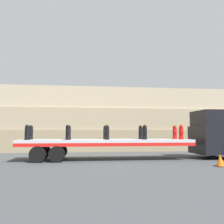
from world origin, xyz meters
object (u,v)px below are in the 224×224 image
at_px(flatbed_trailer, 97,143).
at_px(fire_hydrant_red_far_4, 175,132).
at_px(fire_hydrant_black_near_3, 145,132).
at_px(truck_cab, 215,135).
at_px(fire_hydrant_black_near_1, 68,132).
at_px(fire_hydrant_black_far_0, 31,132).
at_px(fire_hydrant_black_near_0, 27,132).
at_px(fire_hydrant_black_far_1, 69,132).
at_px(fire_hydrant_black_far_2, 105,132).
at_px(traffic_cone, 220,160).
at_px(fire_hydrant_black_far_3, 141,132).
at_px(fire_hydrant_red_near_4, 181,132).
at_px(fire_hydrant_black_near_2, 107,132).

xyz_separation_m(flatbed_trailer, fire_hydrant_red_far_4, (5.27, 0.54, 0.65)).
height_order(fire_hydrant_black_near_3, fire_hydrant_red_far_4, same).
distance_m(truck_cab, fire_hydrant_black_near_1, 9.56).
relative_size(fire_hydrant_black_far_0, fire_hydrant_black_near_3, 1.00).
xyz_separation_m(fire_hydrant_black_near_0, fire_hydrant_black_far_1, (2.34, 1.08, 0.00)).
distance_m(fire_hydrant_black_far_0, fire_hydrant_black_far_2, 4.67).
xyz_separation_m(fire_hydrant_black_far_0, fire_hydrant_black_far_1, (2.34, 0.00, 0.00)).
bearing_deg(fire_hydrant_red_far_4, traffic_cone, -81.64).
distance_m(fire_hydrant_black_near_1, fire_hydrant_black_near_3, 4.67).
distance_m(fire_hydrant_black_far_0, fire_hydrant_black_far_3, 7.01).
bearing_deg(fire_hydrant_black_far_1, fire_hydrant_black_far_2, 0.00).
bearing_deg(fire_hydrant_black_far_0, fire_hydrant_red_near_4, -6.61).
xyz_separation_m(fire_hydrant_black_near_3, fire_hydrant_red_far_4, (2.34, 1.08, 0.00)).
distance_m(fire_hydrant_black_far_0, fire_hydrant_black_near_3, 7.09).
bearing_deg(fire_hydrant_black_near_0, fire_hydrant_black_near_3, 0.00).
bearing_deg(fire_hydrant_black_far_0, fire_hydrant_black_near_1, -24.87).
relative_size(fire_hydrant_black_far_1, fire_hydrant_black_near_2, 1.00).
relative_size(fire_hydrant_black_far_2, fire_hydrant_red_far_4, 1.00).
xyz_separation_m(truck_cab, flatbed_trailer, (-7.80, 0.00, -0.50)).
xyz_separation_m(flatbed_trailer, fire_hydrant_black_near_0, (-4.07, -0.54, 0.65)).
relative_size(fire_hydrant_black_far_1, fire_hydrant_black_far_3, 1.00).
height_order(fire_hydrant_black_far_0, fire_hydrant_red_far_4, same).
relative_size(fire_hydrant_black_near_0, fire_hydrant_black_near_2, 1.00).
height_order(fire_hydrant_black_far_1, traffic_cone, fire_hydrant_black_far_1).
bearing_deg(fire_hydrant_black_far_2, fire_hydrant_red_near_4, -13.05).
height_order(fire_hydrant_black_near_3, fire_hydrant_red_near_4, same).
xyz_separation_m(fire_hydrant_black_near_1, fire_hydrant_black_far_2, (2.34, 1.08, 0.00)).
xyz_separation_m(flatbed_trailer, fire_hydrant_black_far_3, (2.93, 0.54, 0.65)).
bearing_deg(fire_hydrant_red_near_4, fire_hydrant_black_near_2, 180.00).
distance_m(fire_hydrant_black_near_0, traffic_cone, 10.59).
bearing_deg(traffic_cone, fire_hydrant_black_far_2, 140.76).
xyz_separation_m(fire_hydrant_black_near_0, fire_hydrant_black_far_3, (7.01, 1.08, 0.00)).
relative_size(fire_hydrant_black_far_2, fire_hydrant_black_near_3, 1.00).
xyz_separation_m(fire_hydrant_black_far_3, fire_hydrant_red_near_4, (2.34, -1.08, 0.00)).
bearing_deg(traffic_cone, flatbed_trailer, 147.28).
relative_size(fire_hydrant_black_near_0, fire_hydrant_black_far_2, 1.00).
bearing_deg(fire_hydrant_black_near_2, flatbed_trailer, 137.86).
bearing_deg(fire_hydrant_red_near_4, fire_hydrant_black_far_1, 171.22).
relative_size(fire_hydrant_black_near_0, fire_hydrant_red_near_4, 1.00).
bearing_deg(traffic_cone, fire_hydrant_red_near_4, 101.08).
distance_m(fire_hydrant_black_far_3, fire_hydrant_red_near_4, 2.57).
height_order(fire_hydrant_black_far_1, fire_hydrant_black_far_3, same).
relative_size(flatbed_trailer, fire_hydrant_black_near_2, 11.88).
relative_size(flatbed_trailer, fire_hydrant_black_far_3, 11.88).
bearing_deg(fire_hydrant_black_far_2, truck_cab, -4.30).
relative_size(fire_hydrant_black_far_1, traffic_cone, 1.48).
bearing_deg(fire_hydrant_red_near_4, traffic_cone, -78.92).
distance_m(fire_hydrant_black_far_3, fire_hydrant_red_far_4, 2.34).
xyz_separation_m(fire_hydrant_black_near_0, fire_hydrant_red_near_4, (9.34, 0.00, 0.00)).
height_order(fire_hydrant_red_near_4, traffic_cone, fire_hydrant_red_near_4).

